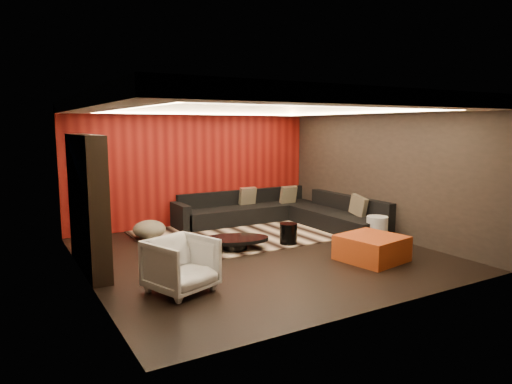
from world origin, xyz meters
TOP-DOWN VIEW (x-y plane):
  - floor at (0.00, 0.00)m, footprint 6.00×6.00m
  - ceiling at (0.00, 0.00)m, footprint 6.00×6.00m
  - wall_back at (0.00, 3.01)m, footprint 6.00×0.02m
  - wall_left at (-3.01, 0.00)m, footprint 0.02×6.00m
  - wall_right at (3.01, 0.00)m, footprint 0.02×6.00m
  - red_feature_wall at (0.00, 2.97)m, footprint 5.98×0.05m
  - soffit_back at (0.00, 2.70)m, footprint 6.00×0.60m
  - soffit_front at (0.00, -2.70)m, footprint 6.00×0.60m
  - soffit_left at (-2.70, 0.00)m, footprint 0.60×4.80m
  - soffit_right at (2.70, 0.00)m, footprint 0.60×4.80m
  - cove_back at (0.00, 2.36)m, footprint 4.80×0.08m
  - cove_front at (0.00, -2.36)m, footprint 4.80×0.08m
  - cove_left at (-2.36, 0.00)m, footprint 0.08×4.80m
  - cove_right at (2.36, 0.00)m, footprint 0.08×4.80m
  - tv_surround at (-2.85, 0.60)m, footprint 0.30×2.00m
  - tv_screen at (-2.69, 0.60)m, footprint 0.04×1.30m
  - tv_shelf at (-2.69, 0.60)m, footprint 0.04×1.60m
  - rug at (0.31, 1.50)m, footprint 4.06×3.08m
  - coffee_table at (-0.26, 0.44)m, footprint 1.64×1.64m
  - drum_stool at (0.84, 0.25)m, footprint 0.42×0.42m
  - striped_pouf at (-1.41, 2.07)m, footprint 0.68×0.68m
  - white_side_table at (2.50, -0.48)m, footprint 0.52×0.52m
  - orange_ottoman at (1.50, -1.36)m, footprint 1.14×1.14m
  - armchair at (-1.92, -1.13)m, footprint 1.07×1.08m
  - sectional_sofa at (1.73, 1.86)m, footprint 3.65×3.50m
  - throw_pillows at (2.06, 1.76)m, footprint 1.67×2.78m

SIDE VIEW (x-z plane):
  - floor at x=0.00m, z-range -0.02..0.00m
  - rug at x=0.31m, z-range 0.00..0.02m
  - coffee_table at x=-0.26m, z-range 0.02..0.24m
  - striped_pouf at x=-1.41m, z-range 0.02..0.39m
  - orange_ottoman at x=1.50m, z-range 0.00..0.44m
  - drum_stool at x=0.84m, z-range 0.02..0.43m
  - sectional_sofa at x=1.73m, z-range -0.11..0.64m
  - white_side_table at x=2.50m, z-range 0.00..0.53m
  - armchair at x=-1.92m, z-range 0.00..0.77m
  - throw_pillows at x=2.06m, z-range 0.37..0.87m
  - tv_shelf at x=-2.69m, z-range 0.68..0.72m
  - tv_surround at x=-2.85m, z-range 0.00..2.20m
  - wall_back at x=0.00m, z-range 0.00..2.80m
  - wall_left at x=-3.01m, z-range 0.00..2.80m
  - wall_right at x=3.01m, z-range 0.00..2.80m
  - red_feature_wall at x=0.00m, z-range 0.01..2.79m
  - tv_screen at x=-2.69m, z-range 1.05..1.85m
  - cove_back at x=0.00m, z-range 2.58..2.62m
  - cove_front at x=0.00m, z-range 2.58..2.62m
  - cove_left at x=-2.36m, z-range 2.58..2.62m
  - cove_right at x=2.36m, z-range 2.58..2.62m
  - soffit_back at x=0.00m, z-range 2.58..2.80m
  - soffit_front at x=0.00m, z-range 2.58..2.80m
  - soffit_left at x=-2.70m, z-range 2.58..2.80m
  - soffit_right at x=2.70m, z-range 2.58..2.80m
  - ceiling at x=0.00m, z-range 2.80..2.82m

